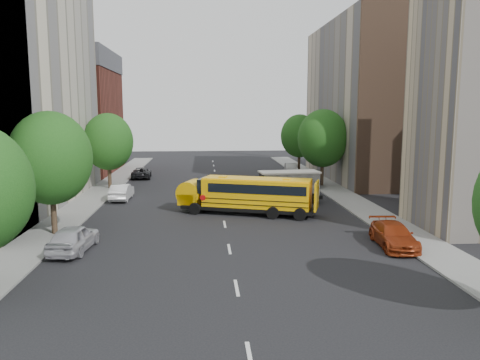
{
  "coord_description": "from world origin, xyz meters",
  "views": [
    {
      "loc": [
        -1.4,
        -34.01,
        7.86
      ],
      "look_at": [
        1.39,
        2.0,
        2.55
      ],
      "focal_mm": 35.0,
      "sensor_mm": 36.0,
      "label": 1
    }
  ],
  "objects": [
    {
      "name": "sidewalk_right",
      "position": [
        11.5,
        5.0,
        0.06
      ],
      "size": [
        3.0,
        80.0,
        0.12
      ],
      "primitive_type": "cube",
      "color": "slate",
      "rests_on": "ground"
    },
    {
      "name": "building_right_sidewall",
      "position": [
        18.0,
        9.0,
        9.0
      ],
      "size": [
        10.1,
        0.3,
        18.0
      ],
      "primitive_type": "cube",
      "color": "brown",
      "rests_on": "ground"
    },
    {
      "name": "building_right_far",
      "position": [
        18.0,
        20.0,
        9.0
      ],
      "size": [
        10.0,
        22.0,
        18.0
      ],
      "primitive_type": "cube",
      "color": "tan",
      "rests_on": "ground"
    },
    {
      "name": "parked_car_3",
      "position": [
        9.6,
        -8.26,
        0.69
      ],
      "size": [
        2.3,
        4.92,
        1.39
      ],
      "primitive_type": "imported",
      "rotation": [
        0.0,
        0.0,
        -0.07
      ],
      "color": "#923112",
      "rests_on": "ground"
    },
    {
      "name": "safari_truck",
      "position": [
        5.51,
        5.52,
        1.45
      ],
      "size": [
        6.58,
        2.94,
        2.73
      ],
      "rotation": [
        0.0,
        0.0,
        0.09
      ],
      "color": "black",
      "rests_on": "ground"
    },
    {
      "name": "building_left_redbrick",
      "position": [
        -18.0,
        28.0,
        6.5
      ],
      "size": [
        10.0,
        15.0,
        13.0
      ],
      "primitive_type": "cube",
      "color": "maroon",
      "rests_on": "ground"
    },
    {
      "name": "parked_car_4",
      "position": [
        9.6,
        13.76,
        0.76
      ],
      "size": [
        2.24,
        4.64,
        1.53
      ],
      "primitive_type": "imported",
      "rotation": [
        0.0,
        0.0,
        -0.1
      ],
      "color": "#363A5E",
      "rests_on": "ground"
    },
    {
      "name": "ground",
      "position": [
        0.0,
        0.0,
        0.0
      ],
      "size": [
        120.0,
        120.0,
        0.0
      ],
      "primitive_type": "plane",
      "color": "black",
      "rests_on": "ground"
    },
    {
      "name": "school_bus",
      "position": [
        1.85,
        1.24,
        1.61
      ],
      "size": [
        10.4,
        5.58,
        2.89
      ],
      "rotation": [
        0.0,
        0.0,
        -0.34
      ],
      "color": "black",
      "rests_on": "ground"
    },
    {
      "name": "lane_markings",
      "position": [
        0.0,
        10.0,
        0.01
      ],
      "size": [
        0.15,
        64.0,
        0.01
      ],
      "primitive_type": "cube",
      "color": "silver",
      "rests_on": "ground"
    },
    {
      "name": "street_tree_5",
      "position": [
        11.0,
        26.0,
        4.7
      ],
      "size": [
        4.86,
        4.86,
        7.51
      ],
      "color": "#38281C",
      "rests_on": "ground"
    },
    {
      "name": "sidewalk_left",
      "position": [
        -11.5,
        5.0,
        0.06
      ],
      "size": [
        3.0,
        80.0,
        0.12
      ],
      "primitive_type": "cube",
      "color": "slate",
      "rests_on": "ground"
    },
    {
      "name": "parked_car_5",
      "position": [
        9.6,
        23.93,
        0.68
      ],
      "size": [
        1.83,
        4.27,
        1.37
      ],
      "primitive_type": "imported",
      "rotation": [
        0.0,
        0.0,
        -0.09
      ],
      "color": "gray",
      "rests_on": "ground"
    },
    {
      "name": "parked_car_2",
      "position": [
        -8.8,
        21.67,
        0.65
      ],
      "size": [
        2.44,
        4.79,
        1.3
      ],
      "primitive_type": "imported",
      "rotation": [
        0.0,
        0.0,
        3.2
      ],
      "color": "black",
      "rests_on": "ground"
    },
    {
      "name": "street_tree_1",
      "position": [
        -11.0,
        -4.0,
        4.95
      ],
      "size": [
        5.12,
        5.12,
        7.9
      ],
      "color": "#38281C",
      "rests_on": "ground"
    },
    {
      "name": "street_tree_2",
      "position": [
        -11.0,
        14.0,
        4.83
      ],
      "size": [
        4.99,
        4.99,
        7.71
      ],
      "color": "#38281C",
      "rests_on": "ground"
    },
    {
      "name": "parked_car_1",
      "position": [
        -8.8,
        7.96,
        0.72
      ],
      "size": [
        1.62,
        4.42,
        1.45
      ],
      "primitive_type": "imported",
      "rotation": [
        0.0,
        0.0,
        3.12
      ],
      "color": "silver",
      "rests_on": "ground"
    },
    {
      "name": "street_tree_4",
      "position": [
        11.0,
        14.0,
        5.08
      ],
      "size": [
        5.25,
        5.25,
        8.1
      ],
      "color": "#38281C",
      "rests_on": "ground"
    },
    {
      "name": "parked_car_0",
      "position": [
        -8.8,
        -7.74,
        0.78
      ],
      "size": [
        2.24,
        4.71,
        1.55
      ],
      "primitive_type": "imported",
      "rotation": [
        0.0,
        0.0,
        3.05
      ],
      "color": "#B2B1B8",
      "rests_on": "ground"
    }
  ]
}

